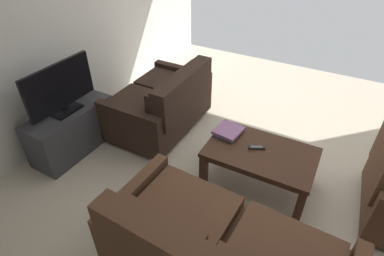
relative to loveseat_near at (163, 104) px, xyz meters
The scene contains 8 objects.
ground_plane 1.46m from the loveseat_near, behind, with size 4.97×5.54×0.01m, color beige.
wall_right 1.49m from the loveseat_near, ahead, with size 0.12×5.54×2.74m, color white.
loveseat_near is the anchor object (origin of this frame).
coffee_table 1.40m from the loveseat_near, 163.88° to the left, with size 1.03×0.63×0.44m.
tv_stand 1.09m from the loveseat_near, 50.92° to the left, with size 0.43×0.98×0.53m.
flat_tv 1.17m from the loveseat_near, 50.97° to the left, with size 0.21×0.81×0.54m.
book_stack 1.01m from the loveseat_near, 163.57° to the left, with size 0.28×0.30×0.05m.
tv_remote 1.35m from the loveseat_near, 163.95° to the left, with size 0.16×0.11×0.02m.
Camera 1 is at (-0.42, 2.52, 2.37)m, focal length 29.28 mm.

